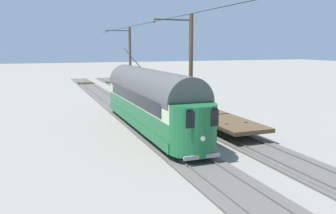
{
  "coord_description": "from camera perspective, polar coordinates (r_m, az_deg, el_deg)",
  "views": [
    {
      "loc": [
        9.59,
        26.01,
        5.8
      ],
      "look_at": [
        1.48,
        4.46,
        1.87
      ],
      "focal_mm": 37.61,
      "sensor_mm": 36.0,
      "label": 1
    }
  ],
  "objects": [
    {
      "name": "ground_plane",
      "position": [
        28.32,
        -0.37,
        -2.13
      ],
      "size": [
        220.0,
        220.0,
        0.0
      ],
      "primitive_type": "plane",
      "color": "gray"
    },
    {
      "name": "track_streetcar_siding",
      "position": [
        29.43,
        3.52,
        -1.59
      ],
      "size": [
        2.8,
        80.0,
        0.18
      ],
      "color": "#56514C",
      "rests_on": "ground"
    },
    {
      "name": "track_adjacent_siding",
      "position": [
        27.93,
        -4.91,
        -2.22
      ],
      "size": [
        2.8,
        80.0,
        0.18
      ],
      "color": "#56514C",
      "rests_on": "ground"
    },
    {
      "name": "vintage_streetcar",
      "position": [
        24.64,
        -3.04,
        1.41
      ],
      "size": [
        2.65,
        17.02,
        5.54
      ],
      "color": "#196033",
      "rests_on": "ground"
    },
    {
      "name": "flatcar_adjacent",
      "position": [
        27.37,
        5.37,
        -0.75
      ],
      "size": [
        2.8,
        14.24,
        1.6
      ],
      "color": "brown",
      "rests_on": "ground"
    },
    {
      "name": "catenary_pole_foreground",
      "position": [
        39.88,
        -6.25,
        7.27
      ],
      "size": [
        2.86,
        0.28,
        7.98
      ],
      "color": "#4C3D28",
      "rests_on": "ground"
    },
    {
      "name": "catenary_pole_mid_near",
      "position": [
        24.28,
        3.57,
        5.78
      ],
      "size": [
        2.86,
        0.28,
        7.98
      ],
      "color": "#4C3D28",
      "rests_on": "ground"
    },
    {
      "name": "overhead_wire_run",
      "position": [
        24.04,
        -2.7,
        13.58
      ],
      "size": [
        2.65,
        37.0,
        0.18
      ],
      "color": "black",
      "rests_on": "ground"
    },
    {
      "name": "switch_stand",
      "position": [
        37.72,
        -0.1,
        1.92
      ],
      "size": [
        0.5,
        0.3,
        1.24
      ],
      "color": "black",
      "rests_on": "ground"
    }
  ]
}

